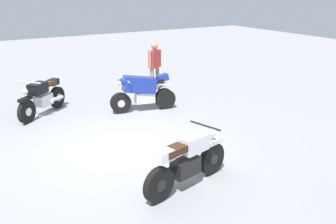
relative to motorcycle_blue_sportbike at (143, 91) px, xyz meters
name	(u,v)px	position (x,y,z in m)	size (l,w,h in m)	color
ground_plane	(124,148)	(-2.21, 1.63, -0.59)	(40.00, 40.00, 0.00)	gray
motorcycle_blue_sportbike	(143,91)	(0.00, 0.00, 0.00)	(0.74, 1.95, 1.14)	black
motorcycle_silver_cruiser	(187,161)	(-4.42, 1.38, -0.07)	(0.79, 2.05, 1.09)	black
motorcycle_black_cruiser	(43,97)	(1.12, 2.61, -0.07)	(1.48, 1.64, 1.09)	black
person_in_red_shirt	(155,64)	(1.80, -1.39, 0.36)	(0.47, 0.62, 1.67)	gray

